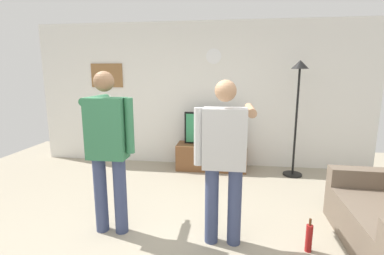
{
  "coord_description": "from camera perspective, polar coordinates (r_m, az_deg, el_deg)",
  "views": [
    {
      "loc": [
        0.56,
        -2.38,
        1.74
      ],
      "look_at": [
        0.07,
        1.2,
        1.05
      ],
      "focal_mm": 26.08,
      "sensor_mm": 36.0,
      "label": 1
    }
  ],
  "objects": [
    {
      "name": "tv_stand",
      "position": [
        5.21,
        3.98,
        -5.98
      ],
      "size": [
        1.27,
        0.5,
        0.47
      ],
      "color": "brown",
      "rests_on": "ground_plane"
    },
    {
      "name": "back_wall",
      "position": [
        5.37,
        1.73,
        6.67
      ],
      "size": [
        6.4,
        0.1,
        2.7
      ],
      "primitive_type": "cube",
      "color": "silver",
      "rests_on": "ground_plane"
    },
    {
      "name": "floor_lamp",
      "position": [
        4.98,
        20.86,
        6.29
      ],
      "size": [
        0.32,
        0.32,
        1.97
      ],
      "color": "black",
      "rests_on": "ground_plane"
    },
    {
      "name": "person_standing_nearer_lamp",
      "position": [
        3.11,
        -16.8,
        -3.26
      ],
      "size": [
        0.59,
        0.78,
        1.78
      ],
      "color": "#384266",
      "rests_on": "ground_plane"
    },
    {
      "name": "person_standing_nearer_couch",
      "position": [
        2.81,
        6.61,
        -5.4
      ],
      "size": [
        0.61,
        0.78,
        1.69
      ],
      "color": "#384266",
      "rests_on": "ground_plane"
    },
    {
      "name": "television",
      "position": [
        5.13,
        4.09,
        -0.15
      ],
      "size": [
        1.01,
        0.07,
        0.59
      ],
      "color": "black",
      "rests_on": "tv_stand"
    },
    {
      "name": "beverage_bottle",
      "position": [
        3.19,
        22.8,
        -20.08
      ],
      "size": [
        0.07,
        0.07,
        0.35
      ],
      "color": "maroon",
      "rests_on": "ground_plane"
    },
    {
      "name": "wall_clock",
      "position": [
        5.29,
        4.46,
        14.32
      ],
      "size": [
        0.28,
        0.03,
        0.28
      ],
      "primitive_type": "cylinder",
      "rotation": [
        1.57,
        0.0,
        0.0
      ],
      "color": "white"
    },
    {
      "name": "framed_picture",
      "position": [
        5.79,
        -16.99,
        10.16
      ],
      "size": [
        0.63,
        0.04,
        0.45
      ],
      "primitive_type": "cube",
      "color": "olive"
    }
  ]
}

